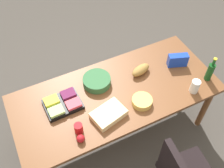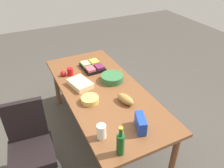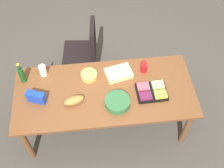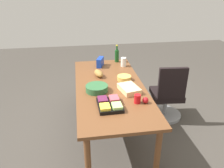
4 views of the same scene
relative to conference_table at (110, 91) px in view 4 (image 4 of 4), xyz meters
name	(u,v)px [view 4 (image 4 of 4)]	position (x,y,z in m)	size (l,w,h in m)	color
ground_plane	(110,131)	(0.00, 0.00, -0.71)	(10.00, 10.00, 0.00)	#433E38
conference_table	(110,91)	(0.00, 0.00, 0.00)	(2.18, 0.96, 0.79)	brown
office_chair	(167,98)	(0.24, -0.99, -0.34)	(0.56, 0.56, 0.97)	gray
sheet_cake	(129,89)	(-0.20, -0.23, 0.11)	(0.32, 0.22, 0.07)	beige
bread_loaf	(99,73)	(0.36, 0.12, 0.13)	(0.24, 0.11, 0.10)	olive
salad_bowl	(97,88)	(-0.13, 0.20, 0.12)	(0.30, 0.30, 0.08)	#306338
fruit_platter	(110,104)	(-0.56, 0.09, 0.11)	(0.37, 0.29, 0.07)	black
apple_red	(145,100)	(-0.54, -0.36, 0.12)	(0.08, 0.08, 0.08)	#B3171E
mayo_jar	(123,62)	(0.74, -0.34, 0.16)	(0.09, 0.09, 0.15)	white
chip_bowl	(124,78)	(0.17, -0.24, 0.11)	(0.21, 0.21, 0.07)	#D8AF51
wine_bottle	(117,55)	(0.98, -0.27, 0.20)	(0.08, 0.08, 0.31)	#14491B
chip_bag_blue	(100,62)	(0.80, 0.05, 0.15)	(0.22, 0.08, 0.15)	#183BB0
red_solo_cup	(137,99)	(-0.52, -0.26, 0.13)	(0.08, 0.08, 0.11)	red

